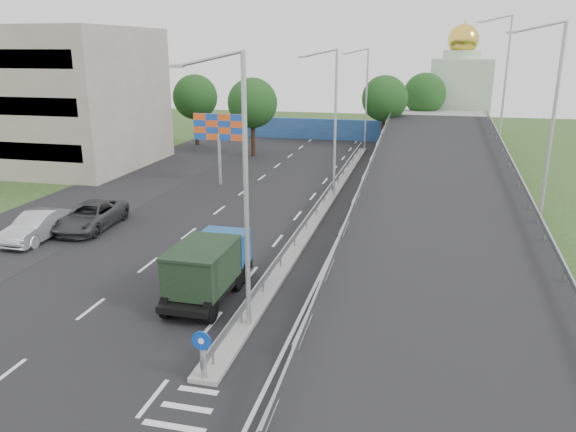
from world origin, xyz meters
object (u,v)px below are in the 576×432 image
(lamp_post_mid, at_px, (333,116))
(lamp_post_far, at_px, (365,94))
(sign_bollard, at_px, (203,354))
(church, at_px, (459,91))
(dump_truck, at_px, (209,266))
(parked_car_b, at_px, (38,226))
(lamp_post_near, at_px, (241,180))
(parked_car_c, at_px, (90,216))
(billboard, at_px, (219,131))

(lamp_post_mid, relative_size, lamp_post_far, 1.00)
(sign_bollard, relative_size, church, 0.12)
(dump_truck, xyz_separation_m, parked_car_b, (-12.06, 4.78, -0.62))
(lamp_post_near, relative_size, dump_truck, 1.74)
(church, bearing_deg, sign_bollard, -99.81)
(parked_car_c, bearing_deg, billboard, 70.60)
(church, bearing_deg, parked_car_c, -116.90)
(dump_truck, bearing_deg, parked_car_c, 145.17)
(billboard, relative_size, parked_car_b, 1.14)
(lamp_post_near, bearing_deg, sign_bollard, -91.64)
(lamp_post_near, xyz_separation_m, lamp_post_far, (0.00, 40.00, 0.00))
(lamp_post_far, bearing_deg, parked_car_b, -113.61)
(lamp_post_mid, bearing_deg, lamp_post_near, -90.00)
(lamp_post_near, xyz_separation_m, church, (9.89, 54.00, -0.50))
(sign_bollard, height_order, parked_car_c, sign_bollard)
(parked_car_b, height_order, parked_car_c, parked_car_b)
(billboard, distance_m, parked_car_b, 16.12)
(sign_bollard, distance_m, parked_car_c, 18.36)
(lamp_post_mid, distance_m, church, 35.41)
(lamp_post_mid, bearing_deg, billboard, 167.62)
(lamp_post_near, distance_m, dump_truck, 5.50)
(lamp_post_mid, height_order, lamp_post_far, same)
(sign_bollard, relative_size, lamp_post_near, 0.17)
(billboard, bearing_deg, parked_car_b, -109.47)
(lamp_post_far, bearing_deg, lamp_post_near, -90.00)
(sign_bollard, relative_size, billboard, 0.30)
(lamp_post_far, height_order, parked_car_c, lamp_post_far)
(sign_bollard, relative_size, lamp_post_far, 0.17)
(sign_bollard, xyz_separation_m, lamp_post_near, (0.11, 3.83, 4.77))
(parked_car_b, bearing_deg, lamp_post_mid, 41.67)
(church, xyz_separation_m, parked_car_b, (-24.26, -46.86, -4.51))
(church, bearing_deg, parked_car_b, -117.37)
(lamp_post_mid, bearing_deg, sign_bollard, -90.26)
(lamp_post_far, relative_size, dump_truck, 1.74)
(lamp_post_mid, distance_m, dump_truck, 18.32)
(parked_car_b, relative_size, parked_car_c, 0.86)
(lamp_post_far, relative_size, church, 0.73)
(church, distance_m, parked_car_b, 52.96)
(billboard, bearing_deg, lamp_post_mid, -12.38)
(lamp_post_far, distance_m, dump_truck, 37.97)
(sign_bollard, height_order, parked_car_b, sign_bollard)
(church, relative_size, parked_car_b, 2.86)
(lamp_post_far, xyz_separation_m, church, (9.89, 14.00, -0.50))
(parked_car_b, bearing_deg, sign_bollard, -37.73)
(lamp_post_mid, relative_size, church, 0.73)
(sign_bollard, distance_m, lamp_post_far, 44.08)
(billboard, xyz_separation_m, parked_car_c, (-3.52, -12.40, -3.41))
(sign_bollard, distance_m, parked_car_b, 17.99)
(lamp_post_near, distance_m, lamp_post_far, 40.00)
(lamp_post_near, distance_m, parked_car_c, 16.64)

